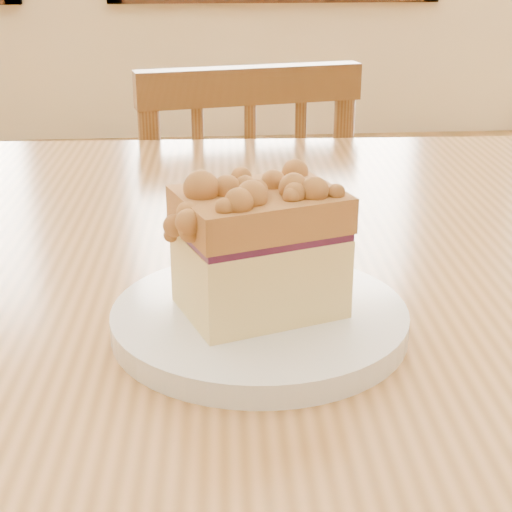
{
  "coord_description": "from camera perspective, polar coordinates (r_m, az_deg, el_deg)",
  "views": [
    {
      "loc": [
        -0.17,
        -0.37,
        1.02
      ],
      "look_at": [
        -0.13,
        0.18,
        0.8
      ],
      "focal_mm": 55.0,
      "sensor_mm": 36.0,
      "label": 1
    }
  ],
  "objects": [
    {
      "name": "cafe_chair_main",
      "position": [
        1.45,
        -1.89,
        -2.02
      ],
      "size": [
        0.45,
        0.45,
        0.85
      ],
      "rotation": [
        0.0,
        0.0,
        3.34
      ],
      "color": "brown",
      "rests_on": "ground"
    },
    {
      "name": "cafe_table_main",
      "position": [
        0.79,
        8.9,
        -5.19
      ],
      "size": [
        1.34,
        0.92,
        0.75
      ],
      "rotation": [
        0.0,
        0.0,
        -0.04
      ],
      "color": "#BD8549",
      "rests_on": "ground"
    },
    {
      "name": "cake_slice",
      "position": [
        0.55,
        0.21,
        1.19
      ],
      "size": [
        0.13,
        0.11,
        0.11
      ],
      "rotation": [
        0.0,
        0.0,
        0.33
      ],
      "color": "#FFD590",
      "rests_on": "plate"
    },
    {
      "name": "plate",
      "position": [
        0.58,
        0.26,
        -4.69
      ],
      "size": [
        0.22,
        0.22,
        0.02
      ],
      "color": "white",
      "rests_on": "cafe_table_main"
    }
  ]
}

